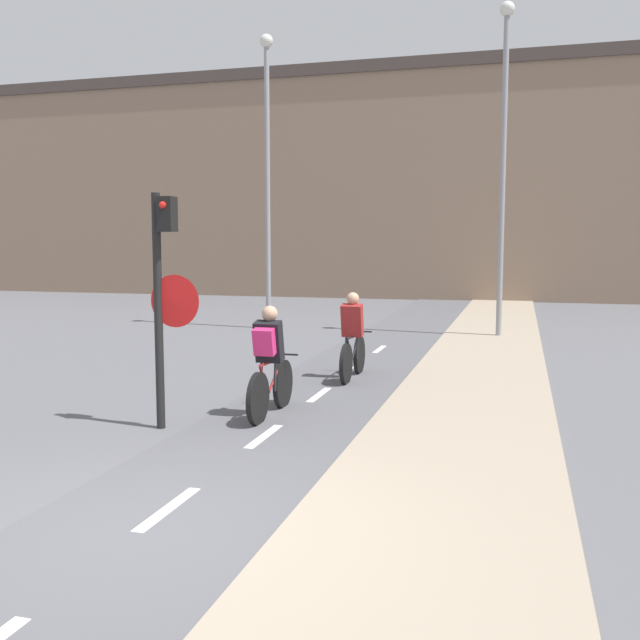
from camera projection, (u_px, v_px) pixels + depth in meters
name	position (u px, v px, depth m)	size (l,w,h in m)	color
ground_plane	(140.00, 533.00, 5.93)	(120.00, 120.00, 0.00)	#5B5B60
bike_lane	(140.00, 531.00, 5.93)	(2.24, 60.00, 0.02)	#56565B
sidewalk_strip	(418.00, 563.00, 5.30)	(2.40, 60.00, 0.05)	gray
building_row_background	(453.00, 184.00, 31.55)	(60.00, 5.20, 9.96)	#89705B
traffic_light_pole	(164.00, 284.00, 9.04)	(0.67, 0.25, 3.03)	black
street_lamp_far	(267.00, 155.00, 19.53)	(0.36, 0.36, 8.00)	gray
street_lamp_sidewalk	(504.00, 141.00, 17.64)	(0.36, 0.36, 8.24)	gray
cyclist_near	(270.00, 365.00, 9.79)	(0.46, 1.74, 1.55)	black
cyclist_far	(353.00, 341.00, 12.50)	(0.46, 1.73, 1.54)	black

